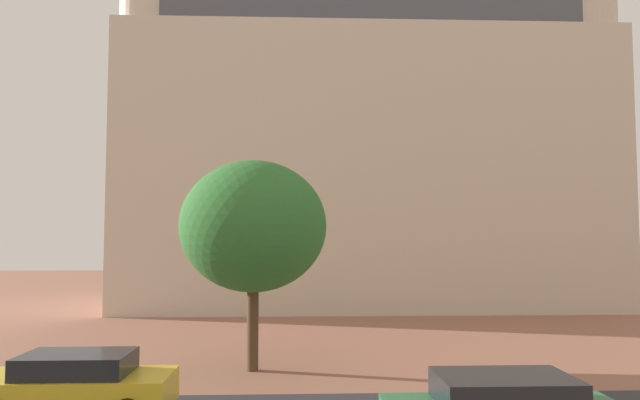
% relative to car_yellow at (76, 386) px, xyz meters
% --- Properties ---
extents(landmark_building, '(28.08, 11.90, 30.97)m').
position_rel_car_yellow_xyz_m(landmark_building, '(8.94, 22.08, 8.98)').
color(landmark_building, beige).
rests_on(landmark_building, ground_plane).
extents(car_yellow, '(4.27, 2.03, 1.41)m').
position_rel_car_yellow_xyz_m(car_yellow, '(0.00, 0.00, 0.00)').
color(car_yellow, gold).
rests_on(car_yellow, ground_plane).
extents(tree_curb_far, '(4.51, 4.51, 6.41)m').
position_rel_car_yellow_xyz_m(tree_curb_far, '(3.64, 4.40, 3.69)').
color(tree_curb_far, '#4C3823').
rests_on(tree_curb_far, ground_plane).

